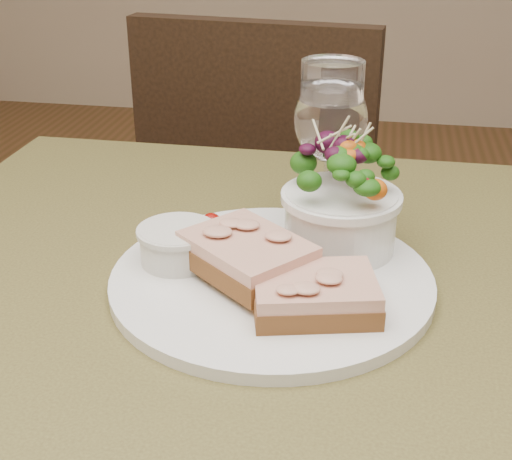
% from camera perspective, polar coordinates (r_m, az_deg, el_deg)
% --- Properties ---
extents(cafe_table, '(0.80, 0.80, 0.75)m').
position_cam_1_polar(cafe_table, '(0.73, -0.81, -12.16)').
color(cafe_table, '#423B1C').
rests_on(cafe_table, ground).
extents(chair_far, '(0.46, 0.46, 0.90)m').
position_cam_1_polar(chair_far, '(1.55, 1.57, -5.17)').
color(chair_far, black).
rests_on(chair_far, ground).
extents(dinner_plate, '(0.31, 0.31, 0.01)m').
position_cam_1_polar(dinner_plate, '(0.68, 1.26, -4.00)').
color(dinner_plate, white).
rests_on(dinner_plate, cafe_table).
extents(sandwich_front, '(0.12, 0.10, 0.03)m').
position_cam_1_polar(sandwich_front, '(0.62, 4.73, -5.11)').
color(sandwich_front, '#532F16').
rests_on(sandwich_front, dinner_plate).
extents(sandwich_back, '(0.14, 0.14, 0.03)m').
position_cam_1_polar(sandwich_back, '(0.66, -0.70, -2.00)').
color(sandwich_back, '#532F16').
rests_on(sandwich_back, dinner_plate).
extents(ramekin, '(0.07, 0.07, 0.04)m').
position_cam_1_polar(ramekin, '(0.70, -6.31, -1.05)').
color(ramekin, silver).
rests_on(ramekin, dinner_plate).
extents(salad_bowl, '(0.11, 0.11, 0.13)m').
position_cam_1_polar(salad_bowl, '(0.71, 6.86, 2.85)').
color(salad_bowl, white).
rests_on(salad_bowl, dinner_plate).
extents(garnish, '(0.05, 0.04, 0.02)m').
position_cam_1_polar(garnish, '(0.76, -2.77, 0.49)').
color(garnish, '#11380A').
rests_on(garnish, dinner_plate).
extents(wine_glass, '(0.08, 0.08, 0.18)m').
position_cam_1_polar(wine_glass, '(0.75, 5.97, 8.40)').
color(wine_glass, white).
rests_on(wine_glass, cafe_table).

